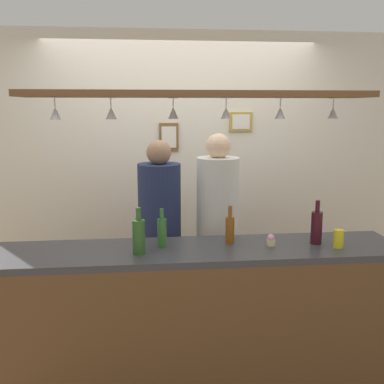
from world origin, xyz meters
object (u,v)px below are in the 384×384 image
(bottle_beer_amber_tall, at_px, (230,229))
(drink_can, at_px, (339,239))
(bottle_beer_green_import, at_px, (162,232))
(bottle_wine_dark_red, at_px, (317,227))
(person_right_white_patterned_shirt, at_px, (217,217))
(bottle_champagne_green, at_px, (139,236))
(picture_frame_crest, at_px, (169,137))
(picture_frame_upper_small, at_px, (241,122))
(person_middle_navy_shirt, at_px, (160,222))
(cupcake, at_px, (271,240))

(bottle_beer_amber_tall, relative_size, drink_can, 2.13)
(bottle_beer_amber_tall, bearing_deg, bottle_beer_green_import, -176.02)
(drink_can, bearing_deg, bottle_wine_dark_red, 137.13)
(bottle_wine_dark_red, xyz_separation_m, drink_can, (0.11, -0.10, -0.06))
(bottle_wine_dark_red, bearing_deg, drink_can, -42.87)
(bottle_beer_amber_tall, bearing_deg, person_right_white_patterned_shirt, 88.87)
(bottle_champagne_green, bearing_deg, person_right_white_patterned_shirt, 50.42)
(bottle_champagne_green, xyz_separation_m, bottle_wine_dark_red, (1.19, 0.10, -0.00))
(bottle_wine_dark_red, bearing_deg, picture_frame_crest, 123.54)
(bottle_champagne_green, distance_m, picture_frame_upper_small, 1.88)
(bottle_beer_green_import, xyz_separation_m, bottle_beer_amber_tall, (0.46, 0.03, -0.00))
(bottle_beer_amber_tall, height_order, picture_frame_upper_small, picture_frame_upper_small)
(person_right_white_patterned_shirt, distance_m, picture_frame_crest, 1.01)
(bottle_beer_green_import, bearing_deg, drink_can, -6.88)
(drink_can, bearing_deg, person_right_white_patterned_shirt, 131.81)
(person_middle_navy_shirt, height_order, picture_frame_crest, picture_frame_crest)
(cupcake, relative_size, picture_frame_upper_small, 0.35)
(picture_frame_crest, bearing_deg, person_right_white_patterned_shirt, -64.38)
(person_right_white_patterned_shirt, height_order, picture_frame_upper_small, picture_frame_upper_small)
(bottle_wine_dark_red, height_order, picture_frame_crest, picture_frame_crest)
(person_right_white_patterned_shirt, height_order, bottle_beer_green_import, person_right_white_patterned_shirt)
(cupcake, distance_m, picture_frame_upper_small, 1.59)
(picture_frame_upper_small, bearing_deg, person_right_white_patterned_shirt, -114.60)
(person_right_white_patterned_shirt, bearing_deg, cupcake, -69.36)
(bottle_beer_amber_tall, bearing_deg, bottle_champagne_green, -165.15)
(bottle_champagne_green, bearing_deg, picture_frame_crest, 79.55)
(person_right_white_patterned_shirt, relative_size, bottle_beer_amber_tall, 6.55)
(cupcake, bearing_deg, picture_frame_crest, 113.28)
(cupcake, relative_size, picture_frame_crest, 0.30)
(person_right_white_patterned_shirt, xyz_separation_m, bottle_beer_green_import, (-0.47, -0.62, 0.07))
(bottle_wine_dark_red, height_order, cupcake, bottle_wine_dark_red)
(drink_can, xyz_separation_m, cupcake, (-0.43, 0.09, -0.03))
(bottle_champagne_green, height_order, picture_frame_crest, picture_frame_crest)
(bottle_beer_green_import, xyz_separation_m, drink_can, (1.16, -0.14, -0.04))
(picture_frame_upper_small, bearing_deg, drink_can, -76.85)
(bottle_champagne_green, relative_size, picture_frame_upper_small, 1.36)
(person_middle_navy_shirt, relative_size, bottle_beer_amber_tall, 6.36)
(drink_can, distance_m, picture_frame_upper_small, 1.69)
(drink_can, bearing_deg, person_middle_navy_shirt, 146.44)
(bottle_champagne_green, relative_size, drink_can, 2.46)
(bottle_beer_amber_tall, relative_size, picture_frame_crest, 1.00)
(bottle_champagne_green, bearing_deg, bottle_beer_green_import, 40.89)
(bottle_beer_green_import, relative_size, bottle_wine_dark_red, 0.87)
(bottle_wine_dark_red, xyz_separation_m, cupcake, (-0.32, -0.01, -0.08))
(person_middle_navy_shirt, xyz_separation_m, bottle_beer_amber_tall, (0.46, -0.59, 0.10))
(bottle_champagne_green, relative_size, bottle_wine_dark_red, 1.00)
(person_middle_navy_shirt, height_order, bottle_beer_amber_tall, person_middle_navy_shirt)
(person_right_white_patterned_shirt, height_order, bottle_beer_amber_tall, person_right_white_patterned_shirt)
(person_right_white_patterned_shirt, distance_m, bottle_champagne_green, 0.98)
(person_right_white_patterned_shirt, relative_size, bottle_wine_dark_red, 5.68)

